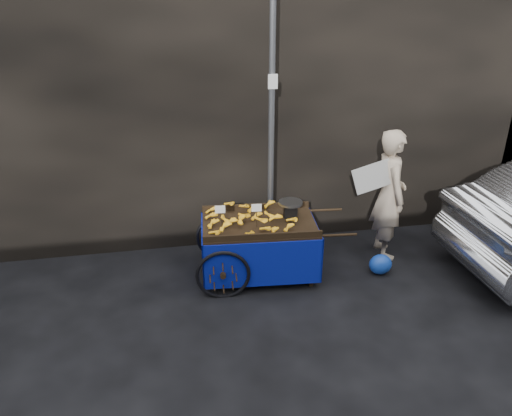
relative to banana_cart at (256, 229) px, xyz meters
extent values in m
plane|color=black|center=(0.02, -0.69, -0.67)|extent=(80.00, 80.00, 0.00)
cube|color=black|center=(-0.98, 1.91, 1.83)|extent=(11.00, 2.00, 5.00)
cylinder|color=slate|center=(0.32, 0.61, 1.33)|extent=(0.08, 0.08, 4.00)
cube|color=white|center=(0.32, 0.56, 1.73)|extent=(0.12, 0.02, 0.18)
cube|color=black|center=(0.05, 0.00, 0.05)|extent=(1.50, 1.00, 0.05)
cube|color=black|center=(0.08, 0.41, 0.11)|extent=(1.43, 0.15, 0.09)
cube|color=black|center=(0.01, -0.42, 0.11)|extent=(1.43, 0.15, 0.09)
cube|color=black|center=(0.64, -0.41, -0.31)|extent=(0.05, 0.05, 0.72)
cube|color=black|center=(0.70, 0.30, -0.31)|extent=(0.05, 0.05, 0.72)
cylinder|color=black|center=(0.95, -0.43, 0.05)|extent=(0.45, 0.07, 0.04)
cylinder|color=black|center=(1.01, 0.28, 0.05)|extent=(0.45, 0.07, 0.04)
torus|color=black|center=(-0.48, -0.45, -0.35)|extent=(0.67, 0.10, 0.67)
torus|color=black|center=(-0.41, 0.52, -0.35)|extent=(0.67, 0.10, 0.67)
cylinder|color=black|center=(-0.44, 0.03, -0.35)|extent=(0.12, 1.00, 0.04)
cube|color=#072090|center=(0.01, -0.46, -0.26)|extent=(1.46, 0.13, 0.61)
cube|color=#072090|center=(0.08, 0.45, -0.26)|extent=(1.46, 0.13, 0.61)
cube|color=#072090|center=(-0.68, 0.05, -0.26)|extent=(0.09, 0.93, 0.61)
cube|color=#072090|center=(0.77, -0.06, -0.26)|extent=(0.09, 0.93, 0.61)
cube|color=black|center=(0.45, 0.01, 0.20)|extent=(0.17, 0.14, 0.14)
cylinder|color=silver|center=(0.45, 0.01, 0.33)|extent=(0.33, 0.33, 0.03)
cube|color=white|center=(-0.45, -0.06, 0.34)|extent=(0.13, 0.02, 0.10)
cube|color=white|center=(-0.01, -0.10, 0.34)|extent=(0.13, 0.02, 0.10)
imported|color=tan|center=(1.87, 0.20, 0.24)|extent=(0.48, 0.69, 1.81)
cube|color=silver|center=(1.57, 0.11, 0.55)|extent=(0.59, 0.06, 0.50)
ellipsoid|color=#1842B5|center=(1.62, -0.29, -0.53)|extent=(0.30, 0.24, 0.27)
camera|label=1|loc=(-1.01, -5.52, 2.95)|focal=35.00mm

